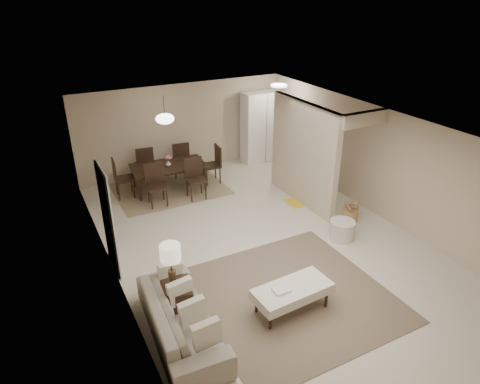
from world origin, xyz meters
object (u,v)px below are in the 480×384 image
dining_table (170,178)px  pantry_cabinet (262,127)px  side_table (174,301)px  wicker_basket (350,215)px  ottoman_bench (292,292)px  sofa (181,318)px  round_pouf (342,230)px

dining_table → pantry_cabinet: bearing=18.3°
side_table → wicker_basket: 4.73m
side_table → wicker_basket: bearing=13.6°
side_table → dining_table: 4.89m
side_table → dining_table: (1.54, 4.65, 0.03)m
pantry_cabinet → dining_table: pantry_cabinet is taller
ottoman_bench → dining_table: 5.40m
sofa → dining_table: (1.59, 5.10, 0.00)m
sofa → dining_table: bearing=-13.6°
pantry_cabinet → round_pouf: pantry_cabinet is taller
side_table → sofa: bearing=-96.3°
pantry_cabinet → round_pouf: size_ratio=3.95×
dining_table → wicker_basket: bearing=-44.0°
ottoman_bench → wicker_basket: (2.83, 1.86, -0.22)m
round_pouf → dining_table: (-2.41, 4.03, 0.13)m
dining_table → round_pouf: bearing=-54.0°
round_pouf → ottoman_bench: bearing=-148.0°
dining_table → sofa: bearing=-102.2°
round_pouf → wicker_basket: (0.65, 0.50, -0.05)m
ottoman_bench → side_table: size_ratio=2.20×
side_table → round_pouf: (3.95, 0.61, -0.10)m
sofa → ottoman_bench: 1.84m
sofa → side_table: 0.45m
pantry_cabinet → round_pouf: 4.92m
wicker_basket → dining_table: 4.68m
pantry_cabinet → side_table: size_ratio=3.45×
sofa → wicker_basket: sofa is taller
sofa → dining_table: 5.34m
pantry_cabinet → dining_table: (-3.21, -0.75, -0.72)m
wicker_basket → ottoman_bench: bearing=-146.7°
wicker_basket → dining_table: (-3.06, 3.54, 0.18)m
sofa → round_pouf: bearing=-71.4°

